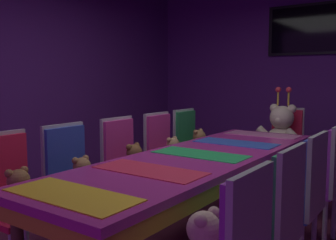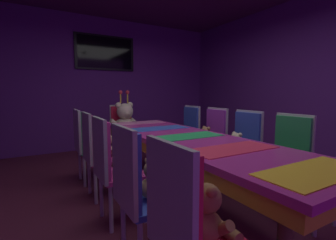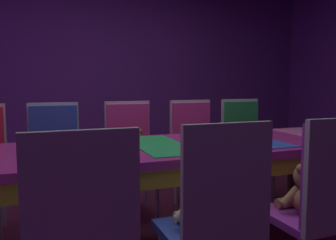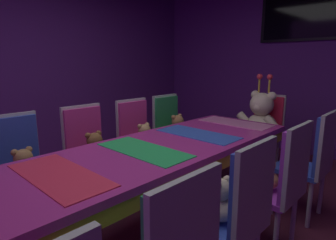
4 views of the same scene
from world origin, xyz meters
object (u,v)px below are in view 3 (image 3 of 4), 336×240
chair_left_2 (130,145)px  teddy_right_3 (305,191)px  chair_right_1 (81,230)px  banquet_table (159,158)px  chair_left_1 (55,150)px  teddy_left_4 (251,141)px  teddy_left_3 (200,146)px  teddy_left_1 (56,155)px  chair_left_3 (193,142)px  chair_right_2 (218,210)px  chair_right_3 (326,195)px  chair_left_4 (243,138)px  teddy_right_2 (203,204)px  teddy_left_2 (134,149)px

chair_left_2 → teddy_right_3: bearing=19.8°
chair_right_1 → teddy_right_3: chair_right_1 is taller
banquet_table → chair_left_1: bearing=-144.0°
chair_right_1 → teddy_left_4: bearing=-49.2°
teddy_left_3 → chair_left_2: bearing=-104.2°
teddy_left_1 → chair_left_3: size_ratio=0.31×
chair_right_2 → teddy_left_1: bearing=21.2°
banquet_table → chair_right_3: (0.84, 0.58, -0.06)m
chair_right_1 → chair_right_3: 1.18m
teddy_left_3 → chair_left_4: (-0.16, 0.56, 0.02)m
chair_left_1 → chair_right_2: bearing=19.5°
banquet_table → chair_left_2: size_ratio=3.17×
chair_left_3 → teddy_right_2: chair_left_3 is taller
chair_left_3 → teddy_right_2: (1.52, -0.65, -0.02)m
teddy_right_3 → teddy_left_1: bearing=40.3°
teddy_left_3 → banquet_table: bearing=-42.4°
teddy_left_2 → teddy_left_4: bearing=90.0°
teddy_left_4 → chair_right_2: chair_right_2 is taller
banquet_table → teddy_right_3: (0.70, 0.58, -0.08)m
chair_left_1 → teddy_left_1: chair_left_1 is taller
chair_left_3 → chair_right_3: size_ratio=1.00×
chair_left_2 → chair_right_3: bearing=18.3°
teddy_left_1 → teddy_right_2: bearing=23.2°
teddy_left_1 → chair_right_1: size_ratio=0.31×
chair_right_3 → teddy_right_2: bearing=75.5°
chair_left_1 → chair_right_2: (1.68, 0.60, 0.00)m
chair_right_1 → chair_right_3: (-0.00, 1.18, 0.00)m
chair_left_2 → chair_right_3: size_ratio=1.00×
banquet_table → teddy_left_1: size_ratio=10.35×
teddy_left_4 → teddy_right_3: (1.40, -0.61, -0.01)m
teddy_left_2 → teddy_right_3: bearing=21.7°
chair_right_1 → chair_left_1: bearing=0.4°
teddy_right_3 → chair_left_4: bearing=-21.5°
banquet_table → chair_right_2: chair_right_2 is taller
teddy_left_2 → banquet_table: bearing=-1.5°
teddy_left_3 → teddy_right_3: (1.39, -0.05, -0.01)m
teddy_right_3 → teddy_left_4: bearing=-23.5°
teddy_left_1 → teddy_left_3: 1.25m
chair_left_2 → teddy_right_2: 1.54m
teddy_left_2 → chair_right_1: size_ratio=0.32×
chair_left_2 → teddy_right_3: size_ratio=3.46×
teddy_left_3 → chair_right_3: bearing=-2.0°
chair_right_3 → teddy_right_3: size_ratio=3.46×
chair_left_2 → teddy_left_4: size_ratio=3.07×
chair_left_2 → teddy_left_2: chair_left_2 is taller
chair_left_4 → teddy_right_3: bearing=-21.5°
chair_left_1 → teddy_left_3: bearing=82.9°
teddy_left_4 → teddy_right_2: size_ratio=1.12×
teddy_left_3 → chair_left_1: bearing=-97.1°
banquet_table → chair_left_2: chair_left_2 is taller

